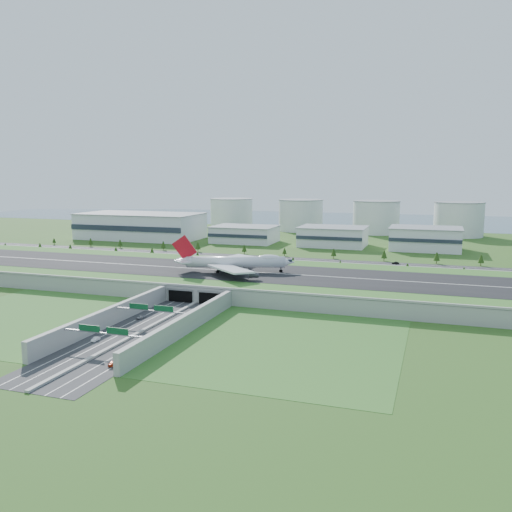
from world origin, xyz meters
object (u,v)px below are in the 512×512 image
(fuel_tank_a, at_px, (232,214))
(boeing_747, at_px, (235,262))
(car_7, at_px, (182,253))
(car_3, at_px, (114,363))
(car_5, at_px, (395,263))
(car_2, at_px, (195,316))
(car_1, at_px, (96,339))
(car_4, at_px, (150,255))
(car_0, at_px, (141,317))

(fuel_tank_a, relative_size, boeing_747, 0.72)
(fuel_tank_a, distance_m, car_7, 212.75)
(car_3, relative_size, car_5, 1.07)
(car_2, bearing_deg, car_5, -88.90)
(car_1, bearing_deg, boeing_747, 79.59)
(car_2, bearing_deg, fuel_tank_a, -47.54)
(fuel_tank_a, xyz_separation_m, boeing_747, (123.36, -313.56, -3.23))
(car_1, bearing_deg, car_4, 110.83)
(car_2, height_order, car_5, car_5)
(car_2, relative_size, car_3, 1.07)
(car_0, distance_m, car_3, 60.24)
(car_5, bearing_deg, car_1, -31.68)
(fuel_tank_a, height_order, car_0, fuel_tank_a)
(car_0, xyz_separation_m, car_2, (22.77, 9.43, -0.01))
(car_0, distance_m, car_4, 193.27)
(car_0, xyz_separation_m, car_5, (97.85, 190.53, 0.02))
(car_3, height_order, car_7, car_7)
(car_5, xyz_separation_m, car_7, (-169.62, -4.14, -0.05))
(boeing_747, xyz_separation_m, car_2, (8.24, -72.24, -13.33))
(car_1, distance_m, car_4, 224.50)
(car_5, relative_size, car_7, 0.93)
(car_2, distance_m, car_5, 196.05)
(car_1, bearing_deg, car_5, 63.13)
(boeing_747, distance_m, car_2, 73.92)
(car_3, relative_size, car_7, 0.99)
(car_3, bearing_deg, car_4, -71.86)
(car_3, bearing_deg, car_2, -99.02)
(fuel_tank_a, xyz_separation_m, car_2, (131.60, -385.80, -16.56))
(car_0, distance_m, car_7, 199.73)
(car_1, relative_size, car_7, 0.84)
(car_1, bearing_deg, car_0, 87.10)
(car_4, distance_m, car_7, 26.04)
(car_3, bearing_deg, car_0, -76.86)
(boeing_747, height_order, car_0, boeing_747)
(fuel_tank_a, bearing_deg, car_4, -85.72)
(fuel_tank_a, distance_m, car_2, 407.96)
(car_3, bearing_deg, car_1, -52.61)
(boeing_747, height_order, car_4, boeing_747)
(car_5, bearing_deg, boeing_747, -45.70)
(car_0, height_order, car_1, car_0)
(car_2, height_order, car_3, car_2)
(fuel_tank_a, distance_m, car_5, 291.36)
(car_0, relative_size, car_3, 0.88)
(car_2, distance_m, car_7, 200.63)
(car_3, bearing_deg, car_5, -115.74)
(fuel_tank_a, bearing_deg, car_1, -75.75)
(car_1, bearing_deg, fuel_tank_a, 100.79)
(fuel_tank_a, height_order, car_2, fuel_tank_a)
(boeing_747, bearing_deg, car_3, -104.96)
(car_5, bearing_deg, car_7, -96.87)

